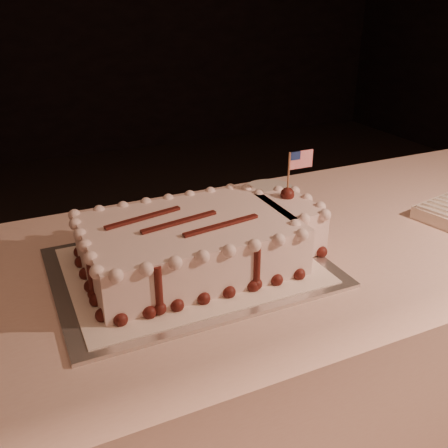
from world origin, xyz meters
name	(u,v)px	position (x,y,z in m)	size (l,w,h in m)	color
banquet_table	(268,368)	(0.00, 0.60, 0.38)	(2.40, 0.80, 0.75)	beige
cake_board	(190,267)	(-0.22, 0.58, 0.75)	(0.57, 0.43, 0.01)	silver
doily	(190,265)	(-0.22, 0.58, 0.76)	(0.51, 0.39, 0.00)	white
sheet_cake	(203,241)	(-0.19, 0.58, 0.81)	(0.54, 0.31, 0.21)	white
side_plate	(269,189)	(0.16, 0.91, 0.76)	(0.15, 0.15, 0.01)	white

